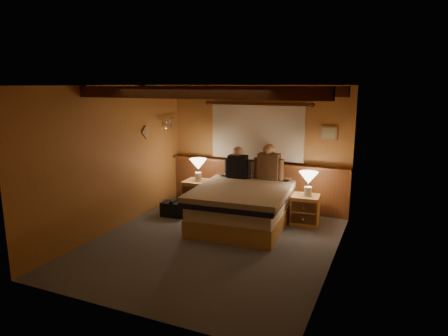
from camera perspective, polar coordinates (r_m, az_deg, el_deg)
The scene contains 19 objects.
floor at distance 6.29m, azimuth -1.65°, elevation -10.71°, with size 4.20×4.20×0.00m, color #4F565E.
ceiling at distance 5.80m, azimuth -1.79°, elevation 11.73°, with size 4.20×4.20×0.00m, color #BC9646.
wall_back at distance 7.85m, azimuth 4.86°, elevation 2.94°, with size 3.60×3.60×0.00m, color #B87A42.
wall_left at distance 6.88m, azimuth -15.40°, elevation 1.29°, with size 4.20×4.20×0.00m, color #B87A42.
wall_right at distance 5.43m, azimuth 15.73°, elevation -1.52°, with size 4.20×4.20×0.00m, color #B87A42.
wall_front at distance 4.19m, azimuth -14.14°, elevation -5.37°, with size 3.60×3.60×0.00m, color #B87A42.
wainscot at distance 7.93m, azimuth 4.62°, elevation -2.23°, with size 3.60×0.23×0.94m.
curtain_window at distance 7.74m, azimuth 4.73°, elevation 5.22°, with size 2.18×0.09×1.11m.
ceiling_beams at distance 5.94m, azimuth -1.16°, elevation 10.87°, with size 3.60×1.65×0.16m.
coat_rail at distance 8.05m, azimuth -8.06°, elevation 6.45°, with size 0.05×0.55×0.24m.
framed_print at distance 7.46m, azimuth 14.74°, elevation 4.84°, with size 0.30×0.04×0.25m.
bed at distance 6.98m, azimuth 2.73°, elevation -5.31°, with size 1.68×2.09×0.68m.
nightstand_left at distance 7.85m, azimuth -3.68°, elevation -3.86°, with size 0.54×0.49×0.58m.
nightstand_right at distance 7.18m, azimuth 11.51°, elevation -5.85°, with size 0.50×0.46×0.52m.
lamp_left at distance 7.69m, azimuth -3.71°, elevation 0.36°, with size 0.33×0.33×0.43m.
lamp_right at distance 7.01m, azimuth 11.97°, elevation -1.57°, with size 0.33×0.33×0.43m.
person_left at distance 7.50m, azimuth 1.99°, elevation 0.42°, with size 0.51×0.23×0.63m.
person_right at distance 7.43m, azimuth 6.42°, elevation 0.47°, with size 0.57×0.23×0.69m.
duffel_bag at distance 7.53m, azimuth -7.17°, elevation -5.79°, with size 0.47×0.31×0.32m.
Camera 1 is at (2.49, -5.24, 2.42)m, focal length 32.00 mm.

